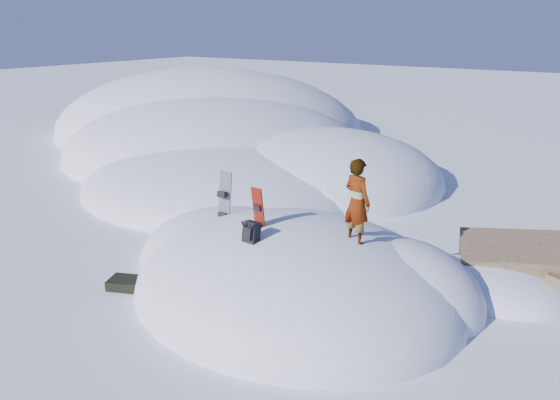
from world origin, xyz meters
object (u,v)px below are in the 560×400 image
Objects in this scene: snowboard_dark at (224,207)px; snowboard_red at (259,219)px; backpack at (251,232)px; person at (357,202)px.

snowboard_red is at bearing -29.44° from snowboard_dark.
snowboard_red is 2.86× the size of backpack.
person is at bearing 21.57° from snowboard_red.
backpack is at bearing 55.76° from person.
snowboard_dark is at bearing 147.13° from backpack.
snowboard_dark is at bearing 17.22° from person.
snowboard_red is 0.81× the size of person.
snowboard_dark is 0.99× the size of person.
person reaches higher than snowboard_dark.
snowboard_red is 0.62m from backpack.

